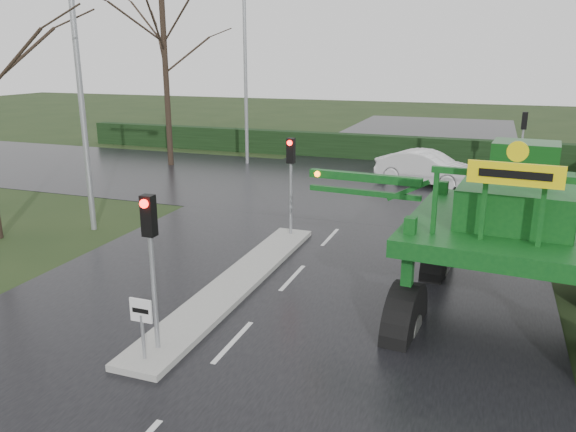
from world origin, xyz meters
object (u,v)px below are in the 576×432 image
(keep_left_sign, at_px, (142,319))
(street_light_left_near, at_px, (85,62))
(traffic_signal_far, at_px, (523,131))
(white_sedan, at_px, (426,185))
(street_light_left_far, at_px, (250,59))
(traffic_signal_near, at_px, (150,240))
(crop_sprayer, at_px, (414,215))
(traffic_signal_mid, at_px, (291,166))

(keep_left_sign, relative_size, street_light_left_near, 0.14)
(traffic_signal_far, relative_size, white_sedan, 0.70)
(keep_left_sign, bearing_deg, white_sedan, 79.78)
(keep_left_sign, bearing_deg, traffic_signal_far, 70.07)
(street_light_left_far, bearing_deg, keep_left_sign, -72.22)
(keep_left_sign, distance_m, street_light_left_far, 23.11)
(traffic_signal_near, distance_m, crop_sprayer, 5.81)
(traffic_signal_far, distance_m, street_light_left_far, 15.08)
(traffic_signal_near, relative_size, white_sedan, 0.70)
(keep_left_sign, distance_m, traffic_signal_far, 22.93)
(keep_left_sign, relative_size, crop_sprayer, 0.13)
(traffic_signal_near, xyz_separation_m, traffic_signal_mid, (0.00, 8.50, 0.00))
(traffic_signal_near, distance_m, traffic_signal_far, 22.42)
(keep_left_sign, xyz_separation_m, traffic_signal_near, (0.00, 0.49, 1.53))
(traffic_signal_mid, distance_m, crop_sprayer, 7.14)
(keep_left_sign, distance_m, white_sedan, 19.67)
(keep_left_sign, xyz_separation_m, traffic_signal_far, (7.80, 21.51, 1.53))
(traffic_signal_mid, distance_m, street_light_left_far, 14.68)
(street_light_left_near, relative_size, white_sedan, 2.00)
(traffic_signal_far, height_order, white_sedan, traffic_signal_far)
(traffic_signal_far, bearing_deg, traffic_signal_mid, 58.07)
(traffic_signal_mid, relative_size, street_light_left_far, 0.35)
(white_sedan, bearing_deg, crop_sprayer, -157.26)
(keep_left_sign, height_order, traffic_signal_near, traffic_signal_near)
(traffic_signal_mid, relative_size, white_sedan, 0.70)
(keep_left_sign, bearing_deg, traffic_signal_mid, 90.00)
(traffic_signal_far, bearing_deg, keep_left_sign, 70.07)
(traffic_signal_mid, distance_m, traffic_signal_far, 14.75)
(street_light_left_far, relative_size, white_sedan, 2.00)
(white_sedan, bearing_deg, traffic_signal_near, -172.65)
(street_light_left_far, bearing_deg, crop_sprayer, -56.60)
(street_light_left_near, bearing_deg, keep_left_sign, -47.41)
(crop_sprayer, distance_m, white_sedan, 15.89)
(crop_sprayer, relative_size, white_sedan, 2.04)
(traffic_signal_mid, relative_size, crop_sprayer, 0.34)
(keep_left_sign, relative_size, street_light_left_far, 0.14)
(traffic_signal_mid, height_order, street_light_left_near, street_light_left_near)
(street_light_left_near, height_order, crop_sprayer, street_light_left_near)
(street_light_left_near, bearing_deg, crop_sprayer, -17.86)
(traffic_signal_far, relative_size, street_light_left_near, 0.35)
(keep_left_sign, xyz_separation_m, street_light_left_far, (-6.89, 21.50, 4.93))
(traffic_signal_near, height_order, white_sedan, traffic_signal_near)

